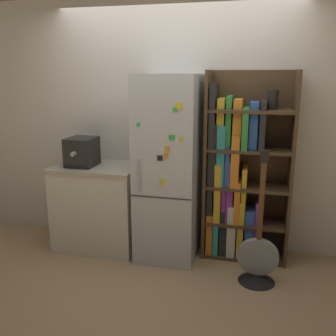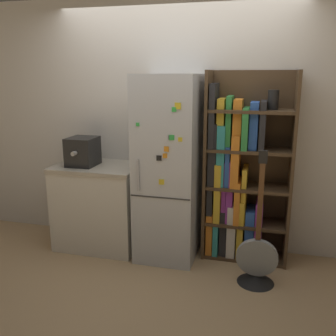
% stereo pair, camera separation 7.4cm
% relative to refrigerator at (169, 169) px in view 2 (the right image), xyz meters
% --- Properties ---
extents(ground_plane, '(16.00, 16.00, 0.00)m').
position_rel_refrigerator_xyz_m(ground_plane, '(0.00, -0.13, -0.92)').
color(ground_plane, tan).
extents(wall_back, '(8.00, 0.05, 2.60)m').
position_rel_refrigerator_xyz_m(wall_back, '(0.00, 0.34, 0.38)').
color(wall_back, silver).
rests_on(wall_back, ground_plane).
extents(refrigerator, '(0.59, 0.66, 1.83)m').
position_rel_refrigerator_xyz_m(refrigerator, '(0.00, 0.00, 0.00)').
color(refrigerator, silver).
rests_on(refrigerator, ground_plane).
extents(bookshelf, '(0.83, 0.38, 1.87)m').
position_rel_refrigerator_xyz_m(bookshelf, '(0.67, 0.15, -0.09)').
color(bookshelf, '#4C3823').
rests_on(bookshelf, ground_plane).
extents(kitchen_counter, '(0.89, 0.63, 0.90)m').
position_rel_refrigerator_xyz_m(kitchen_counter, '(-0.77, 0.01, -0.46)').
color(kitchen_counter, silver).
rests_on(kitchen_counter, ground_plane).
extents(espresso_machine, '(0.28, 0.37, 0.29)m').
position_rel_refrigerator_xyz_m(espresso_machine, '(-0.92, -0.03, 0.13)').
color(espresso_machine, black).
rests_on(espresso_machine, kitchen_counter).
extents(guitar, '(0.37, 0.33, 1.24)m').
position_rel_refrigerator_xyz_m(guitar, '(0.90, -0.36, -0.74)').
color(guitar, black).
rests_on(guitar, ground_plane).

